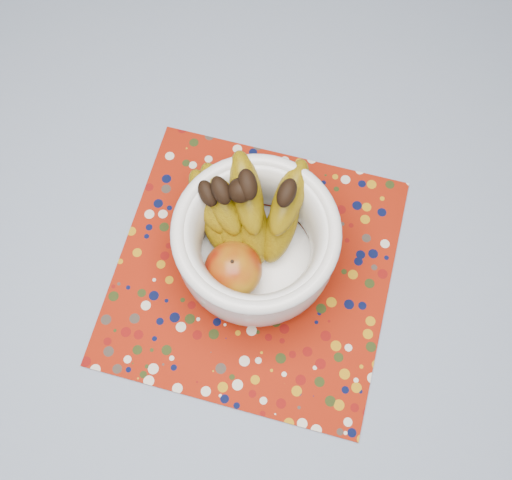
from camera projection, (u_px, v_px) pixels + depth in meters
table at (210, 287)px, 0.99m from camera, size 1.20×1.20×0.75m
tablecloth at (206, 273)px, 0.92m from camera, size 1.32×1.32×0.01m
placemat at (254, 270)px, 0.91m from camera, size 0.51×0.51×0.00m
fruit_bowl at (251, 233)px, 0.84m from camera, size 0.25×0.24×0.18m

